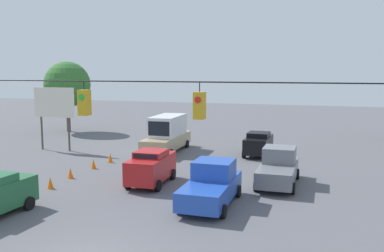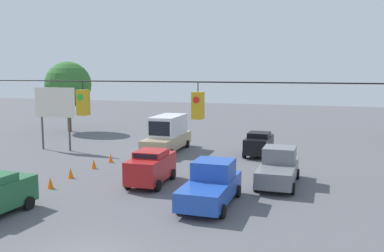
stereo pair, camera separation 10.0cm
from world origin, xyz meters
name	(u,v)px [view 1 (the left image)]	position (x,y,z in m)	size (l,w,h in m)	color
overhead_signal_span	(87,139)	(-0.03, -0.37, 4.32)	(24.02, 0.38, 7.10)	slate
box_truck_tan_withflow_far	(167,134)	(4.56, -20.11, 1.44)	(2.50, 6.67, 2.92)	tan
pickup_truck_grey_oncoming_far	(278,168)	(-5.19, -12.56, 0.98)	(2.21, 5.19, 2.12)	slate
sedan_black_oncoming_deep	(258,143)	(-2.83, -20.56, 0.95)	(2.02, 3.92, 1.83)	black
pickup_truck_blue_crossing_near	(212,185)	(-2.44, -7.81, 0.98)	(2.31, 5.22, 2.12)	#234CB2
sedan_red_withflow_mid	(151,167)	(1.86, -10.35, 1.04)	(2.12, 4.16, 2.00)	red
traffic_cone_second	(19,194)	(7.02, -5.38, 0.33)	(0.36, 0.36, 0.65)	orange
traffic_cone_third	(50,183)	(6.90, -7.77, 0.33)	(0.36, 0.36, 0.65)	orange
traffic_cone_fourth	(70,173)	(7.14, -10.12, 0.33)	(0.36, 0.36, 0.65)	orange
traffic_cone_fifth	(94,164)	(7.11, -12.81, 0.33)	(0.36, 0.36, 0.65)	orange
traffic_cone_farthest	(110,158)	(6.98, -14.91, 0.33)	(0.36, 0.36, 0.65)	orange
roadside_billboard	(54,106)	(13.55, -17.79, 3.67)	(3.72, 0.16, 5.18)	#4C473D
tree_horizon_right	(67,85)	(18.70, -27.49, 5.04)	(4.88, 4.88, 7.50)	#4C3823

